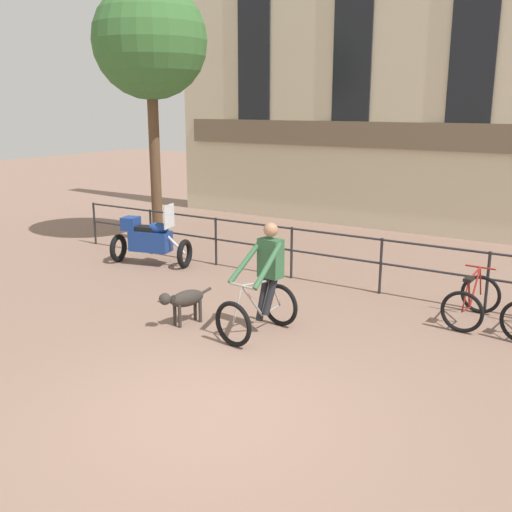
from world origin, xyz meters
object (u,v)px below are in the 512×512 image
cyclist_with_bike (263,285)px  parked_motorcycle (150,240)px  dog (183,300)px  parked_bicycle_near_lamp (472,301)px

cyclist_with_bike → parked_motorcycle: bearing=160.9°
cyclist_with_bike → parked_motorcycle: 4.70m
dog → parked_motorcycle: 3.85m
cyclist_with_bike → parked_motorcycle: cyclist_with_bike is taller
dog → parked_bicycle_near_lamp: bearing=52.0°
dog → parked_bicycle_near_lamp: 4.59m
cyclist_with_bike → parked_bicycle_near_lamp: bearing=47.5°
cyclist_with_bike → parked_bicycle_near_lamp: 3.39m
parked_bicycle_near_lamp → cyclist_with_bike: bearing=42.5°
parked_bicycle_near_lamp → parked_motorcycle: bearing=2.9°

